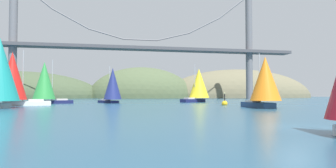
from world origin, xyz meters
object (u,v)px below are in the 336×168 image
object	(u,v)px
sailboat_yellow_sail	(199,84)
sailboat_navy_sail	(112,85)
sailboat_orange_sail	(265,81)
sailboat_red_spinnaker	(13,78)
channel_buoy	(225,103)
sailboat_green_sail	(45,82)

from	to	relation	value
sailboat_yellow_sail	sailboat_navy_sail	distance (m)	22.53
sailboat_orange_sail	sailboat_red_spinnaker	world-z (taller)	sailboat_red_spinnaker
sailboat_red_spinnaker	channel_buoy	bearing A→B (deg)	-6.56
channel_buoy	sailboat_yellow_sail	bearing A→B (deg)	86.21
sailboat_yellow_sail	sailboat_orange_sail	distance (m)	32.76
sailboat_yellow_sail	sailboat_red_spinnaker	distance (m)	42.76
sailboat_yellow_sail	sailboat_red_spinnaker	world-z (taller)	sailboat_red_spinnaker
sailboat_navy_sail	sailboat_orange_sail	world-z (taller)	sailboat_navy_sail
sailboat_green_sail	channel_buoy	bearing A→B (deg)	-23.70
sailboat_red_spinnaker	channel_buoy	size ratio (longest dim) A/B	3.83
sailboat_navy_sail	sailboat_yellow_sail	bearing A→B (deg)	10.61
sailboat_yellow_sail	sailboat_navy_sail	xyz separation A→B (m)	(-22.14, -4.15, -0.45)
sailboat_yellow_sail	sailboat_orange_sail	bearing A→B (deg)	-90.15
sailboat_green_sail	sailboat_orange_sail	bearing A→B (deg)	-37.12
sailboat_red_spinnaker	sailboat_green_sail	bearing A→B (deg)	74.93
sailboat_orange_sail	channel_buoy	bearing A→B (deg)	96.00
channel_buoy	sailboat_green_sail	bearing A→B (deg)	156.30
sailboat_yellow_sail	sailboat_red_spinnaker	bearing A→B (deg)	-157.74
sailboat_orange_sail	sailboat_red_spinnaker	xyz separation A→B (m)	(-39.49, 16.56, 0.96)
sailboat_green_sail	sailboat_red_spinnaker	bearing A→B (deg)	-105.07
sailboat_yellow_sail	sailboat_red_spinnaker	size ratio (longest dim) A/B	0.97
sailboat_navy_sail	channel_buoy	size ratio (longest dim) A/B	3.28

